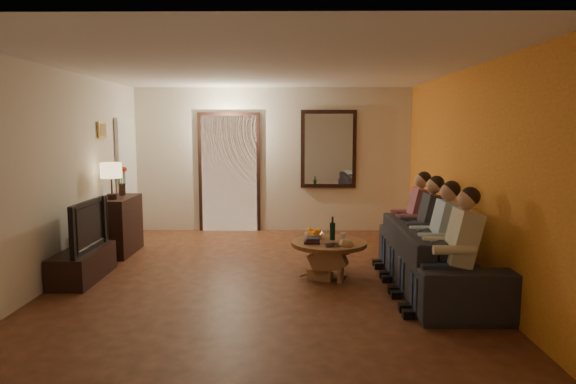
{
  "coord_description": "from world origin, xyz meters",
  "views": [
    {
      "loc": [
        0.38,
        -6.31,
        1.87
      ],
      "look_at": [
        0.3,
        0.3,
        1.05
      ],
      "focal_mm": 32.0,
      "sensor_mm": 36.0,
      "label": 1
    }
  ],
  "objects_px": {
    "sofa": "(439,257)",
    "laptop": "(339,245)",
    "dresser": "(119,225)",
    "tv_stand": "(83,265)",
    "wine_bottle": "(332,228)",
    "person_c": "(425,233)",
    "dog": "(328,258)",
    "coffee_table": "(329,259)",
    "tv": "(81,225)",
    "person_a": "(456,257)",
    "person_d": "(414,224)",
    "bowl": "(314,235)",
    "person_b": "(439,244)",
    "table_lamp": "(111,181)"
  },
  "relations": [
    {
      "from": "sofa",
      "to": "person_b",
      "type": "xyz_separation_m",
      "value": [
        -0.1,
        -0.3,
        0.23
      ]
    },
    {
      "from": "person_d",
      "to": "bowl",
      "type": "relative_size",
      "value": 4.63
    },
    {
      "from": "person_b",
      "to": "bowl",
      "type": "relative_size",
      "value": 4.63
    },
    {
      "from": "tv_stand",
      "to": "sofa",
      "type": "xyz_separation_m",
      "value": [
        4.34,
        -0.29,
        0.19
      ]
    },
    {
      "from": "wine_bottle",
      "to": "tv_stand",
      "type": "bearing_deg",
      "value": -174.87
    },
    {
      "from": "person_d",
      "to": "laptop",
      "type": "xyz_separation_m",
      "value": [
        -1.07,
        -0.71,
        -0.14
      ]
    },
    {
      "from": "sofa",
      "to": "coffee_table",
      "type": "relative_size",
      "value": 2.67
    },
    {
      "from": "sofa",
      "to": "person_d",
      "type": "relative_size",
      "value": 2.13
    },
    {
      "from": "sofa",
      "to": "person_b",
      "type": "height_order",
      "value": "person_b"
    },
    {
      "from": "table_lamp",
      "to": "person_d",
      "type": "distance_m",
      "value": 4.3
    },
    {
      "from": "dresser",
      "to": "tv_stand",
      "type": "height_order",
      "value": "dresser"
    },
    {
      "from": "tv_stand",
      "to": "person_c",
      "type": "bearing_deg",
      "value": 0.18
    },
    {
      "from": "tv_stand",
      "to": "person_c",
      "type": "xyz_separation_m",
      "value": [
        4.24,
        0.01,
        0.41
      ]
    },
    {
      "from": "laptop",
      "to": "tv",
      "type": "bearing_deg",
      "value": 163.64
    },
    {
      "from": "dog",
      "to": "coffee_table",
      "type": "relative_size",
      "value": 0.58
    },
    {
      "from": "coffee_table",
      "to": "bowl",
      "type": "distance_m",
      "value": 0.38
    },
    {
      "from": "tv",
      "to": "coffee_table",
      "type": "bearing_deg",
      "value": -86.64
    },
    {
      "from": "dresser",
      "to": "tv_stand",
      "type": "xyz_separation_m",
      "value": [
        0.0,
        -1.34,
        -0.24
      ]
    },
    {
      "from": "wine_bottle",
      "to": "sofa",
      "type": "bearing_deg",
      "value": -25.01
    },
    {
      "from": "tv_stand",
      "to": "person_a",
      "type": "distance_m",
      "value": 4.42
    },
    {
      "from": "coffee_table",
      "to": "person_a",
      "type": "bearing_deg",
      "value": -49.56
    },
    {
      "from": "dresser",
      "to": "person_a",
      "type": "relative_size",
      "value": 0.8
    },
    {
      "from": "person_c",
      "to": "person_d",
      "type": "bearing_deg",
      "value": 90.0
    },
    {
      "from": "sofa",
      "to": "laptop",
      "type": "relative_size",
      "value": 7.78
    },
    {
      "from": "bowl",
      "to": "laptop",
      "type": "relative_size",
      "value": 0.79
    },
    {
      "from": "dresser",
      "to": "wine_bottle",
      "type": "xyz_separation_m",
      "value": [
        3.12,
        -1.06,
        0.18
      ]
    },
    {
      "from": "person_c",
      "to": "laptop",
      "type": "relative_size",
      "value": 3.65
    },
    {
      "from": "table_lamp",
      "to": "tv",
      "type": "height_order",
      "value": "table_lamp"
    },
    {
      "from": "laptop",
      "to": "bowl",
      "type": "bearing_deg",
      "value": 104.69
    },
    {
      "from": "sofa",
      "to": "laptop",
      "type": "distance_m",
      "value": 1.18
    },
    {
      "from": "table_lamp",
      "to": "sofa",
      "type": "bearing_deg",
      "value": -17.95
    },
    {
      "from": "person_c",
      "to": "laptop",
      "type": "height_order",
      "value": "person_c"
    },
    {
      "from": "tv_stand",
      "to": "bowl",
      "type": "bearing_deg",
      "value": 7.88
    },
    {
      "from": "table_lamp",
      "to": "bowl",
      "type": "distance_m",
      "value": 3.05
    },
    {
      "from": "person_a",
      "to": "person_c",
      "type": "relative_size",
      "value": 1.0
    },
    {
      "from": "person_b",
      "to": "wine_bottle",
      "type": "height_order",
      "value": "person_b"
    },
    {
      "from": "table_lamp",
      "to": "tv",
      "type": "xyz_separation_m",
      "value": [
        0.0,
        -1.12,
        -0.44
      ]
    },
    {
      "from": "person_c",
      "to": "dog",
      "type": "bearing_deg",
      "value": -179.04
    },
    {
      "from": "bowl",
      "to": "laptop",
      "type": "height_order",
      "value": "bowl"
    },
    {
      "from": "person_a",
      "to": "person_b",
      "type": "height_order",
      "value": "same"
    },
    {
      "from": "tv",
      "to": "person_d",
      "type": "height_order",
      "value": "person_d"
    },
    {
      "from": "tv_stand",
      "to": "wine_bottle",
      "type": "xyz_separation_m",
      "value": [
        3.12,
        0.28,
        0.42
      ]
    },
    {
      "from": "wine_bottle",
      "to": "dog",
      "type": "bearing_deg",
      "value": -104.29
    },
    {
      "from": "dresser",
      "to": "tv",
      "type": "relative_size",
      "value": 0.89
    },
    {
      "from": "wine_bottle",
      "to": "laptop",
      "type": "distance_m",
      "value": 0.41
    },
    {
      "from": "tv",
      "to": "person_a",
      "type": "bearing_deg",
      "value": -105.65
    },
    {
      "from": "sofa",
      "to": "laptop",
      "type": "xyz_separation_m",
      "value": [
        -1.17,
        0.19,
        0.09
      ]
    },
    {
      "from": "tv",
      "to": "person_b",
      "type": "xyz_separation_m",
      "value": [
        4.24,
        -0.59,
        -0.09
      ]
    },
    {
      "from": "person_d",
      "to": "laptop",
      "type": "relative_size",
      "value": 3.65
    },
    {
      "from": "tv",
      "to": "sofa",
      "type": "xyz_separation_m",
      "value": [
        4.34,
        -0.29,
        -0.31
      ]
    }
  ]
}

